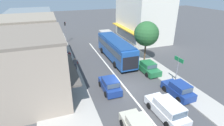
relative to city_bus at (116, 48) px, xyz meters
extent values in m
plane|color=#3F3F42|center=(-2.01, -8.51, -1.88)|extent=(140.00, 140.00, 0.00)
cube|color=silver|center=(-2.01, -4.51, -1.88)|extent=(0.20, 28.00, 0.01)
cube|color=#A39E96|center=(-8.81, -2.51, -1.81)|extent=(5.20, 44.00, 0.14)
cube|color=#A39E96|center=(4.19, -2.51, -1.82)|extent=(2.80, 44.00, 0.12)
cube|color=gray|center=(-12.21, -6.60, 1.41)|extent=(7.90, 8.68, 6.59)
cube|color=#4C4742|center=(-7.81, -6.60, 0.82)|extent=(1.10, 7.99, 0.20)
cube|color=#425160|center=(-8.23, -6.60, -0.48)|extent=(0.06, 6.95, 1.80)
cube|color=#6E6358|center=(-12.21, -6.60, 4.83)|extent=(8.06, 8.68, 0.24)
cube|color=#B2A38E|center=(-12.21, 1.75, 1.52)|extent=(7.53, 7.52, 6.80)
cube|color=#23568E|center=(-7.99, 1.75, 0.82)|extent=(1.10, 6.92, 0.20)
cube|color=#425160|center=(-8.41, 1.75, -0.48)|extent=(0.06, 6.01, 1.80)
cube|color=gray|center=(-12.21, 1.75, 5.04)|extent=(7.69, 7.52, 0.24)
cube|color=#84939E|center=(-12.21, 10.15, 1.45)|extent=(6.87, 8.97, 6.65)
cube|color=maroon|center=(-8.32, 10.15, 0.82)|extent=(1.10, 8.26, 0.20)
cube|color=#425160|center=(-8.74, 10.15, -0.48)|extent=(0.06, 7.18, 1.80)
cube|color=slate|center=(-12.21, 10.15, 4.89)|extent=(7.03, 8.97, 0.24)
cube|color=silver|center=(9.49, 8.80, 2.60)|extent=(7.59, 11.95, 8.96)
cube|color=gold|center=(5.25, 8.80, 0.82)|extent=(1.10, 11.00, 0.20)
cube|color=#425160|center=(5.67, 8.80, -0.48)|extent=(0.06, 9.56, 1.80)
cube|color=#1E4C99|center=(0.00, 0.01, -0.12)|extent=(2.54, 10.81, 2.70)
cube|color=#425160|center=(0.00, 0.01, 0.28)|extent=(2.58, 10.38, 0.90)
cube|color=black|center=(0.02, -5.42, -0.32)|extent=(2.25, 0.07, 1.76)
cube|color=navy|center=(0.00, 0.01, 1.29)|extent=(2.42, 9.95, 0.12)
cylinder|color=black|center=(-1.26, 3.35, -1.40)|extent=(0.26, 0.96, 0.96)
cylinder|color=black|center=(1.24, 3.36, -1.40)|extent=(0.26, 0.96, 0.96)
cylinder|color=black|center=(-1.24, -2.96, -1.40)|extent=(0.26, 0.96, 0.96)
cylinder|color=black|center=(1.26, -2.95, -1.40)|extent=(0.26, 0.96, 0.96)
cube|color=navy|center=(-3.84, -8.18, -1.36)|extent=(1.67, 3.71, 0.76)
cube|color=navy|center=(-3.84, -8.48, -0.66)|extent=(1.53, 1.91, 0.64)
cube|color=#425160|center=(-3.83, -7.51, -0.66)|extent=(1.40, 0.07, 0.54)
cube|color=#425160|center=(-3.85, -9.45, -0.66)|extent=(1.37, 0.07, 0.51)
cylinder|color=black|center=(-4.65, -7.07, -1.57)|extent=(0.18, 0.62, 0.62)
cylinder|color=black|center=(-3.01, -7.08, -1.57)|extent=(0.18, 0.62, 0.62)
cylinder|color=black|center=(-4.67, -9.29, -1.57)|extent=(0.18, 0.62, 0.62)
cylinder|color=black|center=(-3.03, -9.30, -1.57)|extent=(0.18, 0.62, 0.62)
cube|color=#B7B29E|center=(-3.90, -15.18, -0.66)|extent=(1.54, 1.92, 0.64)
cube|color=#425160|center=(-3.88, -14.21, -0.66)|extent=(1.40, 0.08, 0.54)
cylinder|color=black|center=(-4.70, -13.76, -1.57)|extent=(0.19, 0.62, 0.62)
cylinder|color=black|center=(-3.06, -13.78, -1.57)|extent=(0.19, 0.62, 0.62)
cube|color=silver|center=(-0.45, -13.84, -1.36)|extent=(1.90, 4.55, 0.76)
cube|color=silver|center=(-0.44, -14.19, -0.64)|extent=(1.72, 2.65, 0.68)
cube|color=#425160|center=(-0.48, -12.87, -0.64)|extent=(1.51, 0.11, 0.58)
cube|color=#425160|center=(-0.40, -15.50, -0.64)|extent=(1.48, 0.10, 0.54)
cylinder|color=black|center=(-1.37, -12.51, -1.57)|extent=(0.20, 0.63, 0.62)
cylinder|color=black|center=(0.39, -12.46, -1.57)|extent=(0.20, 0.63, 0.62)
cylinder|color=black|center=(-1.29, -15.21, -1.57)|extent=(0.20, 0.63, 0.62)
cylinder|color=black|center=(0.47, -15.16, -1.57)|extent=(0.20, 0.63, 0.62)
cube|color=navy|center=(2.68, -11.54, -1.36)|extent=(1.78, 3.76, 0.76)
cube|color=navy|center=(2.70, -11.84, -0.66)|extent=(1.59, 1.96, 0.64)
cube|color=#425160|center=(2.66, -10.87, -0.66)|extent=(1.40, 0.11, 0.54)
cube|color=#425160|center=(2.73, -12.81, -0.66)|extent=(1.37, 0.11, 0.51)
cylinder|color=black|center=(1.82, -10.46, -1.57)|extent=(0.20, 0.63, 0.62)
cylinder|color=black|center=(3.46, -10.40, -1.57)|extent=(0.20, 0.63, 0.62)
cylinder|color=black|center=(1.91, -12.68, -1.57)|extent=(0.20, 0.63, 0.62)
cylinder|color=black|center=(3.55, -12.62, -1.57)|extent=(0.20, 0.63, 0.62)
cube|color=#1E6638|center=(2.49, -5.65, -1.37)|extent=(1.79, 4.23, 0.72)
cube|color=#1E6638|center=(2.49, -5.75, -0.71)|extent=(1.59, 1.83, 0.60)
cube|color=#425160|center=(2.47, -4.83, -0.71)|extent=(1.44, 0.08, 0.51)
cube|color=#425160|center=(2.50, -6.67, -0.71)|extent=(1.40, 0.08, 0.48)
cylinder|color=black|center=(1.61, -4.41, -1.57)|extent=(0.19, 0.62, 0.62)
cylinder|color=black|center=(3.33, -4.38, -1.57)|extent=(0.19, 0.62, 0.62)
cylinder|color=black|center=(1.65, -6.93, -1.57)|extent=(0.19, 0.62, 0.62)
cylinder|color=black|center=(3.37, -6.90, -1.57)|extent=(0.19, 0.62, 0.62)
cylinder|color=gray|center=(-6.29, 11.75, 0.22)|extent=(0.12, 0.12, 4.20)
cube|color=black|center=(-6.29, 11.75, 1.97)|extent=(0.24, 0.24, 0.68)
sphere|color=red|center=(-6.15, 11.75, 2.20)|extent=(0.13, 0.13, 0.13)
sphere|color=black|center=(-6.15, 11.75, 1.98)|extent=(0.13, 0.13, 0.13)
sphere|color=black|center=(-6.15, 11.75, 1.76)|extent=(0.13, 0.13, 0.13)
cylinder|color=gray|center=(3.73, -9.81, -0.08)|extent=(0.10, 0.10, 3.60)
cube|color=#19753D|center=(3.73, -9.83, 1.42)|extent=(0.08, 1.40, 0.44)
cube|color=white|center=(3.78, -9.83, 1.42)|extent=(0.01, 1.10, 0.10)
cylinder|color=brown|center=(4.02, -2.10, -0.37)|extent=(0.24, 0.24, 3.02)
cylinder|color=brown|center=(4.02, -1.70, 1.59)|extent=(0.10, 0.87, 0.98)
cylinder|color=brown|center=(4.45, -2.10, 1.56)|extent=(0.93, 0.10, 0.91)
cylinder|color=brown|center=(4.02, -2.52, 1.72)|extent=(0.10, 0.91, 1.22)
cylinder|color=brown|center=(3.55, -2.10, 1.57)|extent=(1.02, 0.10, 0.95)
sphere|color=#26562B|center=(4.02, -2.10, 2.41)|extent=(3.65, 3.65, 3.65)
cylinder|color=#232838|center=(-6.71, -1.79, -1.32)|extent=(0.14, 0.14, 0.84)
cylinder|color=#232838|center=(-6.53, -1.77, -1.32)|extent=(0.14, 0.14, 0.84)
cube|color=slate|center=(-6.62, -1.78, -0.62)|extent=(0.38, 0.26, 0.56)
sphere|color=tan|center=(-6.62, -1.78, -0.22)|extent=(0.22, 0.22, 0.22)
cylinder|color=slate|center=(-6.85, -1.81, -0.62)|extent=(0.09, 0.09, 0.54)
cylinder|color=slate|center=(-6.38, -1.75, -0.62)|extent=(0.09, 0.09, 0.54)
cube|color=maroon|center=(-6.31, -1.73, -0.80)|extent=(0.13, 0.25, 0.22)
cylinder|color=#4C4742|center=(-7.04, 1.32, -1.32)|extent=(0.14, 0.14, 0.84)
cylinder|color=#4C4742|center=(-6.92, 1.19, -1.32)|extent=(0.14, 0.14, 0.84)
cube|color=#A82D38|center=(-6.98, 1.25, -0.62)|extent=(0.40, 0.41, 0.56)
sphere|color=#9E7051|center=(-6.98, 1.25, -0.22)|extent=(0.22, 0.22, 0.22)
cylinder|color=#A82D38|center=(-7.14, 1.43, -0.62)|extent=(0.09, 0.09, 0.54)
cylinder|color=#A82D38|center=(-6.82, 1.08, -0.62)|extent=(0.09, 0.09, 0.54)
cylinder|color=#232838|center=(-7.02, -4.81, -1.32)|extent=(0.14, 0.14, 0.84)
cylinder|color=#232838|center=(-7.05, -4.63, -1.32)|extent=(0.14, 0.14, 0.84)
cube|color=#3351A8|center=(-7.04, -4.72, -0.62)|extent=(0.28, 0.39, 0.56)
sphere|color=brown|center=(-7.04, -4.72, -0.22)|extent=(0.22, 0.22, 0.22)
cylinder|color=#3351A8|center=(-6.99, -4.95, -0.62)|extent=(0.09, 0.09, 0.54)
cylinder|color=#3351A8|center=(-7.08, -4.48, -0.62)|extent=(0.09, 0.09, 0.54)
camera|label=1|loc=(-9.30, -24.02, 8.95)|focal=28.00mm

